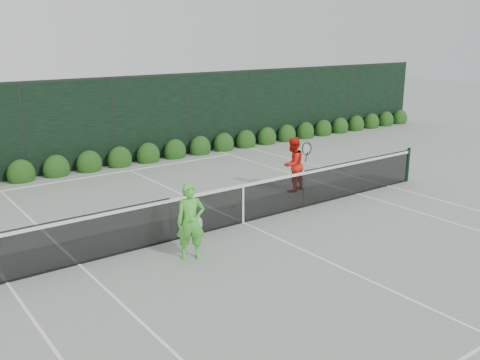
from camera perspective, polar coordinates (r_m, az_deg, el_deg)
ground at (r=13.11m, az=0.32°, el=-4.59°), size 80.00×80.00×0.00m
tennis_net at (r=12.92m, az=0.24°, el=-2.40°), size 12.90×0.10×1.07m
player_woman at (r=10.90m, az=-5.28°, el=-4.45°), size 0.69×0.58×1.59m
player_man at (r=15.59m, az=5.64°, el=1.66°), size 0.95×0.78×1.60m
court_lines at (r=13.11m, az=0.32°, el=-4.56°), size 11.03×23.83×0.01m
windscreen_fence at (r=10.70m, az=9.06°, el=-0.90°), size 32.00×21.07×3.06m
hedge_row at (r=19.02m, az=-12.70°, el=2.12°), size 31.66×0.65×0.94m
tennis_balls at (r=14.41m, az=3.64°, el=-2.61°), size 1.86×1.36×0.07m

